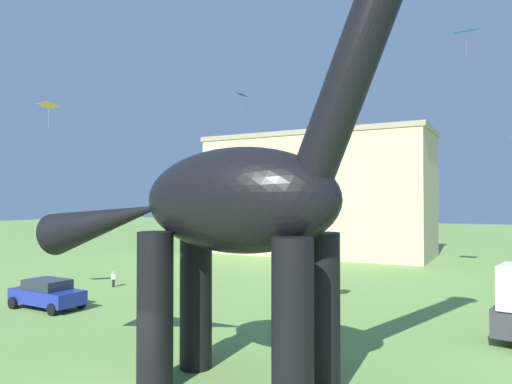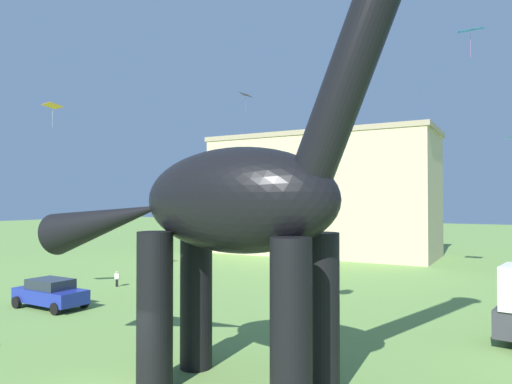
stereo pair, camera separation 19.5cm
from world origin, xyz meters
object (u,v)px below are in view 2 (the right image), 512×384
(parked_sedan_left, at_px, (50,293))
(kite_near_high, at_px, (245,95))
(person_vendor_side, at_px, (117,277))
(kite_high_right, at_px, (314,205))
(kite_drifting, at_px, (120,222))
(dinosaur_sculpture, at_px, (235,200))
(kite_far_right, at_px, (470,30))
(kite_mid_center, at_px, (53,106))

(parked_sedan_left, bearing_deg, kite_near_high, 87.46)
(person_vendor_side, height_order, kite_high_right, kite_high_right)
(parked_sedan_left, height_order, kite_drifting, kite_drifting)
(dinosaur_sculpture, distance_m, kite_far_right, 24.57)
(kite_drifting, relative_size, kite_far_right, 0.63)
(kite_drifting, bearing_deg, dinosaur_sculpture, -37.20)
(person_vendor_side, bearing_deg, kite_high_right, -68.94)
(parked_sedan_left, bearing_deg, kite_mid_center, 144.22)
(dinosaur_sculpture, relative_size, kite_far_right, 8.07)
(person_vendor_side, height_order, kite_drifting, kite_drifting)
(kite_far_right, bearing_deg, kite_drifting, -167.04)
(kite_mid_center, bearing_deg, kite_near_high, 60.33)
(parked_sedan_left, bearing_deg, kite_high_right, 25.83)
(kite_near_high, bearing_deg, person_vendor_side, -103.92)
(kite_drifting, distance_m, kite_near_high, 15.00)
(kite_far_right, height_order, kite_mid_center, kite_far_right)
(parked_sedan_left, xyz_separation_m, kite_far_right, (19.28, 16.81, 16.09))
(parked_sedan_left, relative_size, kite_high_right, 4.97)
(parked_sedan_left, relative_size, kite_near_high, 2.76)
(parked_sedan_left, relative_size, kite_mid_center, 2.62)
(person_vendor_side, relative_size, kite_far_right, 0.53)
(person_vendor_side, relative_size, kite_drifting, 0.84)
(kite_near_high, relative_size, kite_high_right, 1.80)
(dinosaur_sculpture, xyz_separation_m, parked_sedan_left, (-14.39, 4.53, -4.94))
(kite_mid_center, bearing_deg, person_vendor_side, 17.72)
(person_vendor_side, bearing_deg, kite_mid_center, 131.18)
(dinosaur_sculpture, bearing_deg, kite_high_right, 125.61)
(kite_far_right, bearing_deg, kite_high_right, -120.25)
(kite_mid_center, height_order, kite_high_right, kite_mid_center)
(kite_far_right, height_order, kite_near_high, kite_far_right)
(person_vendor_side, xyz_separation_m, kite_drifting, (-4.48, 4.67, 3.44))
(dinosaur_sculpture, xyz_separation_m, kite_high_right, (-1.59, 10.25, -0.25))
(kite_high_right, bearing_deg, kite_far_right, 59.75)
(kite_far_right, relative_size, kite_mid_center, 1.21)
(person_vendor_side, bearing_deg, dinosaur_sculpture, -100.75)
(dinosaur_sculpture, relative_size, kite_high_right, 18.58)
(dinosaur_sculpture, height_order, kite_near_high, dinosaur_sculpture)
(parked_sedan_left, distance_m, kite_far_right, 30.21)
(parked_sedan_left, xyz_separation_m, kite_high_right, (12.80, 5.71, 4.69))
(parked_sedan_left, relative_size, kite_drifting, 3.45)
(parked_sedan_left, bearing_deg, kite_drifting, 120.64)
(dinosaur_sculpture, xyz_separation_m, kite_drifting, (-20.44, 15.52, -1.68))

